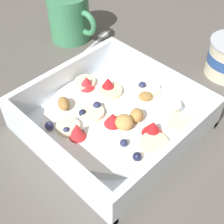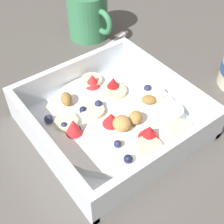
# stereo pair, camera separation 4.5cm
# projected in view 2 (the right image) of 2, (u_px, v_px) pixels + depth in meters

# --- Properties ---
(ground_plane) EXTENTS (2.40, 2.40, 0.00)m
(ground_plane) POSITION_uv_depth(u_px,v_px,m) (107.00, 137.00, 0.46)
(ground_plane) COLOR #56514C
(fruit_bowl) EXTENTS (0.22, 0.22, 0.06)m
(fruit_bowl) POSITION_uv_depth(u_px,v_px,m) (113.00, 118.00, 0.46)
(fruit_bowl) COLOR white
(fruit_bowl) RESTS_ON ground
(spoon) EXTENTS (0.06, 0.17, 0.01)m
(spoon) POSITION_uv_depth(u_px,v_px,m) (88.00, 57.00, 0.59)
(spoon) COLOR silver
(spoon) RESTS_ON ground
(coffee_mug) EXTENTS (0.11, 0.08, 0.09)m
(coffee_mug) POSITION_uv_depth(u_px,v_px,m) (88.00, 15.00, 0.62)
(coffee_mug) COLOR #3D8456
(coffee_mug) RESTS_ON ground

